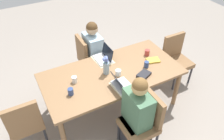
{
  "coord_description": "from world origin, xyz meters",
  "views": [
    {
      "loc": [
        -1.19,
        -2.24,
        2.86
      ],
      "look_at": [
        0.0,
        0.0,
        0.79
      ],
      "focal_mm": 35.84,
      "sensor_mm": 36.0,
      "label": 1
    }
  ],
  "objects": [
    {
      "name": "chair_head_right_left_far",
      "position": [
        1.36,
        0.11,
        0.5
      ],
      "size": [
        0.44,
        0.44,
        0.9
      ],
      "color": "olive",
      "rests_on": "ground_plane"
    },
    {
      "name": "coffee_mug_centre_right",
      "position": [
        0.72,
        0.13,
        0.79
      ],
      "size": [
        0.08,
        0.08,
        0.1
      ],
      "primitive_type": "cylinder",
      "color": "#AD3D38",
      "rests_on": "dining_table"
    },
    {
      "name": "person_far_left_mid",
      "position": [
        0.04,
        0.78,
        0.53
      ],
      "size": [
        0.36,
        0.4,
        1.19
      ],
      "color": "#2D2D33",
      "rests_on": "ground_plane"
    },
    {
      "name": "coffee_mug_near_right",
      "position": [
        0.53,
        -0.13,
        0.79
      ],
      "size": [
        0.07,
        0.07,
        0.1
      ],
      "primitive_type": "cylinder",
      "color": "#33477A",
      "rests_on": "dining_table"
    },
    {
      "name": "person_near_left_near",
      "position": [
        -0.03,
        -0.74,
        0.53
      ],
      "size": [
        0.36,
        0.4,
        1.19
      ],
      "color": "#2D2D33",
      "rests_on": "ground_plane"
    },
    {
      "name": "book_blue_cover",
      "position": [
        0.71,
        -0.05,
        0.75
      ],
      "size": [
        0.23,
        0.19,
        0.02
      ],
      "primitive_type": "cube",
      "rotation": [
        0.0,
        0.0,
        -0.28
      ],
      "color": "gold",
      "rests_on": "dining_table"
    },
    {
      "name": "ground_plane",
      "position": [
        0.0,
        0.0,
        0.0
      ],
      "size": [
        10.0,
        10.0,
        0.0
      ],
      "primitive_type": "plane",
      "color": "gray"
    },
    {
      "name": "chair_head_left_right_near",
      "position": [
        -1.34,
        -0.09,
        0.5
      ],
      "size": [
        0.44,
        0.44,
        0.9
      ],
      "color": "olive",
      "rests_on": "ground_plane"
    },
    {
      "name": "book_red_cover",
      "position": [
        0.38,
        -0.28,
        0.76
      ],
      "size": [
        0.24,
        0.21,
        0.04
      ],
      "primitive_type": "cube",
      "rotation": [
        0.0,
        0.0,
        0.39
      ],
      "color": "#28282D",
      "rests_on": "dining_table"
    },
    {
      "name": "coffee_mug_far_left",
      "position": [
        0.06,
        -0.09,
        0.78
      ],
      "size": [
        0.09,
        0.09,
        0.09
      ],
      "primitive_type": "cylinder",
      "color": "white",
      "rests_on": "dining_table"
    },
    {
      "name": "laptop_far_left_mid",
      "position": [
        0.05,
        0.35,
        0.78
      ],
      "size": [
        0.22,
        0.32,
        0.21
      ],
      "color": "silver",
      "rests_on": "dining_table"
    },
    {
      "name": "flower_vase",
      "position": [
        -0.08,
        0.03,
        0.88
      ],
      "size": [
        0.1,
        0.09,
        0.31
      ],
      "color": "#8EA8B7",
      "rests_on": "dining_table"
    },
    {
      "name": "coffee_mug_centre_left",
      "position": [
        -0.56,
        0.07,
        0.78
      ],
      "size": [
        0.08,
        0.08,
        0.09
      ],
      "primitive_type": "cylinder",
      "color": "white",
      "rests_on": "dining_table"
    },
    {
      "name": "placemat_far_left_mid",
      "position": [
        0.02,
        0.35,
        0.74
      ],
      "size": [
        0.28,
        0.37,
        0.0
      ],
      "primitive_type": "cube",
      "rotation": [
        0.0,
        0.0,
        -1.52
      ],
      "color": "beige",
      "rests_on": "dining_table"
    },
    {
      "name": "laptop_near_left_near",
      "position": [
        -0.03,
        -0.34,
        0.78
      ],
      "size": [
        0.22,
        0.32,
        0.2
      ],
      "color": "silver",
      "rests_on": "dining_table"
    },
    {
      "name": "dining_table",
      "position": [
        0.0,
        0.0,
        0.67
      ],
      "size": [
        2.07,
        1.02,
        0.74
      ],
      "color": "olive",
      "rests_on": "ground_plane"
    },
    {
      "name": "coffee_mug_near_left",
      "position": [
        -0.69,
        -0.14,
        0.79
      ],
      "size": [
        0.07,
        0.07,
        0.1
      ],
      "primitive_type": "cylinder",
      "color": "#33477A",
      "rests_on": "dining_table"
    },
    {
      "name": "chair_far_left_mid",
      "position": [
        -0.03,
        0.84,
        0.5
      ],
      "size": [
        0.44,
        0.44,
        0.9
      ],
      "color": "olive",
      "rests_on": "ground_plane"
    },
    {
      "name": "chair_near_left_near",
      "position": [
        0.05,
        -0.8,
        0.5
      ],
      "size": [
        0.44,
        0.44,
        0.9
      ],
      "color": "olive",
      "rests_on": "ground_plane"
    },
    {
      "name": "placemat_near_left_near",
      "position": [
        -0.01,
        -0.35,
        0.74
      ],
      "size": [
        0.28,
        0.38,
        0.0
      ],
      "primitive_type": "cube",
      "rotation": [
        0.0,
        0.0,
        1.64
      ],
      "color": "beige",
      "rests_on": "dining_table"
    }
  ]
}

